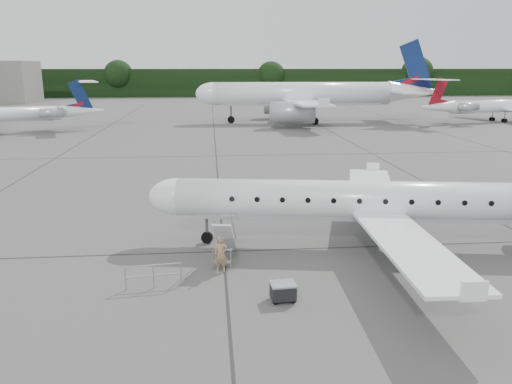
{
  "coord_description": "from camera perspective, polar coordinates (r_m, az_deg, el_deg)",
  "views": [
    {
      "loc": [
        -6.53,
        -20.75,
        8.76
      ],
      "look_at": [
        -4.21,
        4.69,
        2.3
      ],
      "focal_mm": 35.0,
      "sensor_mm": 36.0,
      "label": 1
    }
  ],
  "objects": [
    {
      "name": "ground",
      "position": [
        23.45,
        11.47,
        -8.04
      ],
      "size": [
        320.0,
        320.0,
        0.0
      ],
      "primitive_type": "plane",
      "color": "#5B5B59",
      "rests_on": "ground"
    },
    {
      "name": "treeline",
      "position": [
        150.96,
        -2.8,
        12.36
      ],
      "size": [
        260.0,
        4.0,
        8.0
      ],
      "primitive_type": "cube",
      "color": "black",
      "rests_on": "ground"
    },
    {
      "name": "main_regional_jet",
      "position": [
        24.86,
        14.62,
        1.16
      ],
      "size": [
        28.74,
        22.66,
        6.7
      ],
      "primitive_type": null,
      "rotation": [
        0.0,
        0.0,
        -0.16
      ],
      "color": "white",
      "rests_on": "ground"
    },
    {
      "name": "airstair",
      "position": [
        23.11,
        -3.59,
        -5.33
      ],
      "size": [
        1.22,
        2.55,
        2.1
      ],
      "primitive_type": null,
      "rotation": [
        0.0,
        0.0,
        -0.16
      ],
      "color": "white",
      "rests_on": "ground"
    },
    {
      "name": "passenger",
      "position": [
        21.92,
        -4.04,
        -7.11
      ],
      "size": [
        0.63,
        0.45,
        1.62
      ],
      "primitive_type": "imported",
      "rotation": [
        0.0,
        0.0,
        -0.1
      ],
      "color": "#9C7855",
      "rests_on": "ground"
    },
    {
      "name": "safety_railing",
      "position": [
        20.85,
        -11.64,
        -9.46
      ],
      "size": [
        2.2,
        0.32,
        1.0
      ],
      "primitive_type": null,
      "rotation": [
        0.0,
        0.0,
        0.11
      ],
      "color": "#95999E",
      "rests_on": "ground"
    },
    {
      "name": "baggage_cart",
      "position": [
        19.47,
        3.1,
        -11.27
      ],
      "size": [
        0.97,
        0.81,
        0.79
      ],
      "primitive_type": null,
      "rotation": [
        0.0,
        0.0,
        0.08
      ],
      "color": "black",
      "rests_on": "ground"
    },
    {
      "name": "bg_narrowbody",
      "position": [
        79.98,
        5.26,
        12.39
      ],
      "size": [
        36.4,
        26.97,
        12.67
      ],
      "primitive_type": null,
      "rotation": [
        0.0,
        0.0,
        -0.04
      ],
      "color": "white",
      "rests_on": "ground"
    },
    {
      "name": "bg_regional_right",
      "position": [
        91.18,
        26.59,
        9.42
      ],
      "size": [
        30.68,
        25.29,
        7.01
      ],
      "primitive_type": null,
      "rotation": [
        0.0,
        0.0,
        3.39
      ],
      "color": "white",
      "rests_on": "ground"
    }
  ]
}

